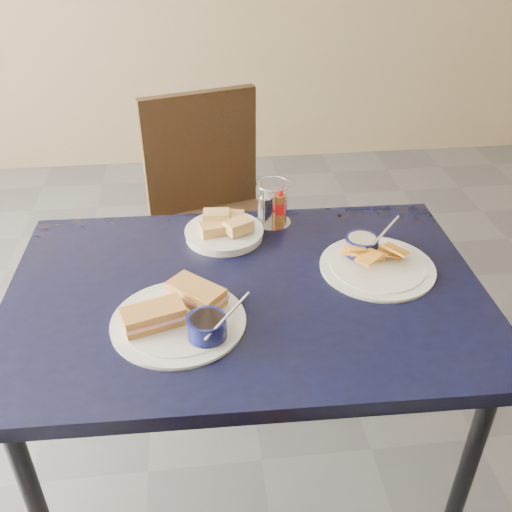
{
  "coord_description": "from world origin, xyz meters",
  "views": [
    {
      "loc": [
        -0.16,
        -1.21,
        1.62
      ],
      "look_at": [
        -0.02,
        -0.0,
        0.82
      ],
      "focal_mm": 40.0,
      "sensor_mm": 36.0,
      "label": 1
    }
  ],
  "objects": [
    {
      "name": "dining_table",
      "position": [
        -0.05,
        -0.04,
        0.68
      ],
      "size": [
        1.23,
        0.84,
        0.75
      ],
      "color": "black",
      "rests_on": "ground"
    },
    {
      "name": "bread_basket",
      "position": [
        -0.09,
        0.22,
        0.77
      ],
      "size": [
        0.22,
        0.22,
        0.07
      ],
      "color": "white",
      "rests_on": "dining_table"
    },
    {
      "name": "sandwich_plate",
      "position": [
        -0.21,
        -0.16,
        0.77
      ],
      "size": [
        0.32,
        0.32,
        0.12
      ],
      "color": "white",
      "rests_on": "dining_table"
    },
    {
      "name": "plantain_plate",
      "position": [
        0.3,
        0.03,
        0.77
      ],
      "size": [
        0.31,
        0.31,
        0.12
      ],
      "color": "white",
      "rests_on": "dining_table"
    },
    {
      "name": "condiment_caddy",
      "position": [
        0.06,
        0.28,
        0.81
      ],
      "size": [
        0.11,
        0.11,
        0.14
      ],
      "color": "silver",
      "rests_on": "dining_table"
    },
    {
      "name": "chair_far",
      "position": [
        -0.08,
        0.8,
        0.55
      ],
      "size": [
        0.56,
        0.55,
        0.97
      ],
      "color": "black",
      "rests_on": "ground"
    },
    {
      "name": "ground",
      "position": [
        0.0,
        0.0,
        0.0
      ],
      "size": [
        6.0,
        6.0,
        0.0
      ],
      "primitive_type": "plane",
      "color": "#545459",
      "rests_on": "ground"
    }
  ]
}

